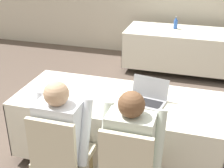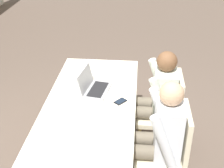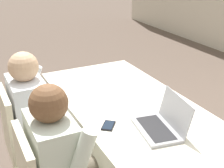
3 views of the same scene
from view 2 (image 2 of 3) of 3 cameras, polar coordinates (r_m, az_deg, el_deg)
The scene contains 9 objects.
ground_plane at distance 3.43m, azimuth -3.70°, elevation -14.19°, with size 24.00×24.00×0.00m, color brown.
conference_table_near at distance 3.07m, azimuth -4.04°, elevation -6.57°, with size 2.06×0.88×0.73m.
laptop at distance 3.19m, azimuth -3.27°, elevation -0.52°, with size 0.40×0.32×0.22m.
cell_phone at distance 3.02m, azimuth 1.56°, elevation -3.20°, with size 0.14×0.13×0.01m.
paper_beside_laptop at distance 2.73m, azimuth -8.24°, elevation -7.76°, with size 0.29×0.35×0.00m.
chair_near_left at distance 2.85m, azimuth 10.31°, elevation -11.57°, with size 0.44×0.44×0.92m.
chair_near_right at distance 3.32m, azimuth 9.63°, elevation -4.81°, with size 0.44×0.44×0.92m.
person_checkered_shirt at distance 2.74m, azimuth 8.41°, elevation -9.01°, with size 0.50×0.52×1.18m.
person_white_shirt at distance 3.22m, azimuth 8.02°, elevation -2.41°, with size 0.50×0.52×1.18m.
Camera 2 is at (-2.44, -0.44, 2.37)m, focal length 50.00 mm.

